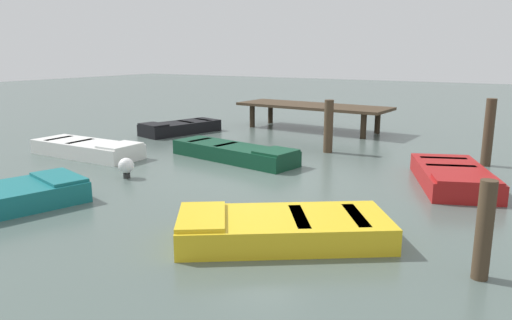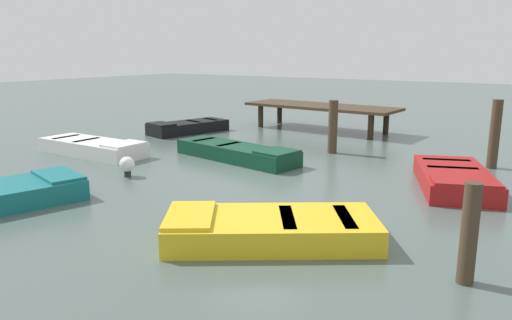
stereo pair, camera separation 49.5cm
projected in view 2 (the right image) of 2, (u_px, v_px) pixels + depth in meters
ground_plane at (256, 174)px, 11.70m from camera, size 80.00×80.00×0.00m
dock_segment at (321, 108)px, 17.99m from camera, size 5.81×2.23×0.95m
rowboat_red at (454, 178)px, 10.47m from camera, size 2.35×3.24×0.46m
rowboat_dark_green at (237, 152)px, 13.20m from camera, size 3.91×1.69×0.46m
rowboat_yellow at (270, 228)px, 7.52m from camera, size 3.47×3.00×0.46m
rowboat_black at (188, 127)px, 17.61m from camera, size 1.80×3.10×0.46m
rowboat_white at (93, 147)px, 13.90m from camera, size 3.38×1.19×0.46m
mooring_piling_center at (333, 127)px, 13.98m from camera, size 0.27×0.27×1.53m
mooring_piling_near_left at (495, 134)px, 12.13m from camera, size 0.25×0.25×1.73m
mooring_piling_mid_left at (469, 234)px, 6.07m from camera, size 0.21×0.21×1.32m
marker_buoy at (127, 165)px, 11.41m from camera, size 0.36×0.36×0.48m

